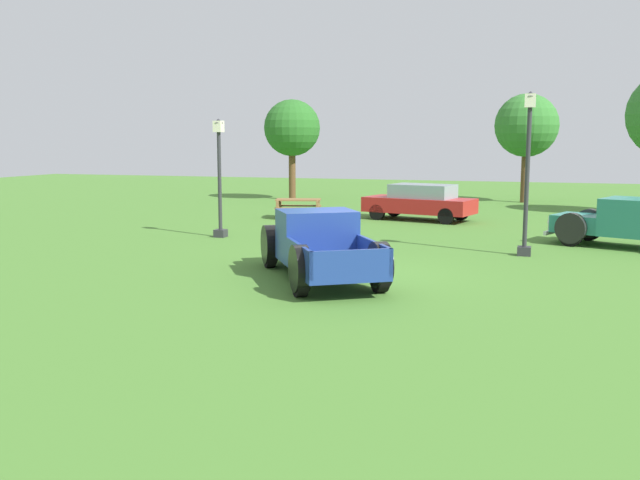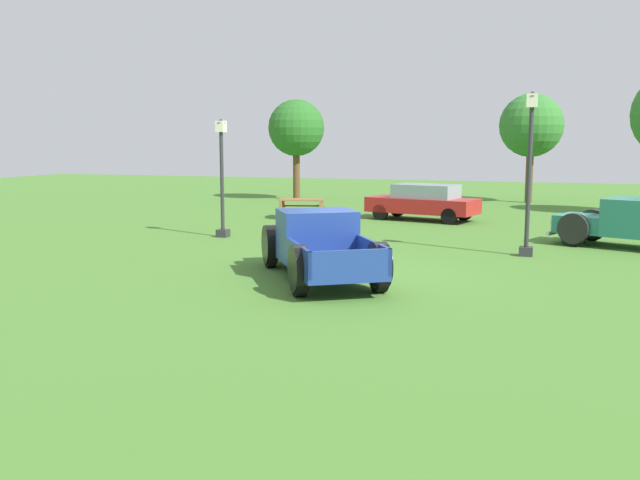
{
  "view_description": "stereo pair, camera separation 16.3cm",
  "coord_description": "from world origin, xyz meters",
  "px_view_note": "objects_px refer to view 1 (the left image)",
  "views": [
    {
      "loc": [
        4.33,
        -15.56,
        3.14
      ],
      "look_at": [
        -0.52,
        -0.6,
        0.9
      ],
      "focal_mm": 39.4,
      "sensor_mm": 36.0,
      "label": 1
    },
    {
      "loc": [
        4.48,
        -15.51,
        3.14
      ],
      "look_at": [
        -0.52,
        -0.6,
        0.9
      ],
      "focal_mm": 39.4,
      "sensor_mm": 36.0,
      "label": 2
    }
  ],
  "objects_px": {
    "lamp_post_near": "(527,171)",
    "picnic_table": "(298,206)",
    "lamp_post_far": "(219,176)",
    "pickup_truck_behind_left": "(624,224)",
    "sedan_distant_a": "(420,201)",
    "pickup_truck_foreground": "(316,245)",
    "oak_tree_west": "(527,126)",
    "oak_tree_east": "(292,128)"
  },
  "relations": [
    {
      "from": "lamp_post_near",
      "to": "oak_tree_west",
      "type": "bearing_deg",
      "value": 91.94
    },
    {
      "from": "pickup_truck_foreground",
      "to": "lamp_post_near",
      "type": "xyz_separation_m",
      "value": [
        4.52,
        4.55,
        1.59
      ]
    },
    {
      "from": "pickup_truck_foreground",
      "to": "oak_tree_west",
      "type": "distance_m",
      "value": 22.46
    },
    {
      "from": "lamp_post_near",
      "to": "oak_tree_west",
      "type": "relative_size",
      "value": 0.81
    },
    {
      "from": "pickup_truck_foreground",
      "to": "oak_tree_east",
      "type": "bearing_deg",
      "value": 111.66
    },
    {
      "from": "pickup_truck_foreground",
      "to": "sedan_distant_a",
      "type": "bearing_deg",
      "value": 88.62
    },
    {
      "from": "sedan_distant_a",
      "to": "oak_tree_east",
      "type": "xyz_separation_m",
      "value": [
        -8.19,
        7.64,
        3.01
      ]
    },
    {
      "from": "lamp_post_near",
      "to": "oak_tree_east",
      "type": "distance_m",
      "value": 19.77
    },
    {
      "from": "pickup_truck_foreground",
      "to": "lamp_post_near",
      "type": "height_order",
      "value": "lamp_post_near"
    },
    {
      "from": "oak_tree_east",
      "to": "pickup_truck_foreground",
      "type": "bearing_deg",
      "value": -68.34
    },
    {
      "from": "pickup_truck_behind_left",
      "to": "oak_tree_west",
      "type": "xyz_separation_m",
      "value": [
        -3.33,
        14.87,
        3.16
      ]
    },
    {
      "from": "oak_tree_east",
      "to": "picnic_table",
      "type": "bearing_deg",
      "value": -68.24
    },
    {
      "from": "lamp_post_far",
      "to": "pickup_truck_behind_left",
      "type": "bearing_deg",
      "value": 7.68
    },
    {
      "from": "pickup_truck_foreground",
      "to": "oak_tree_west",
      "type": "xyz_separation_m",
      "value": [
        3.93,
        21.89,
        3.12
      ]
    },
    {
      "from": "oak_tree_east",
      "to": "oak_tree_west",
      "type": "distance_m",
      "value": 12.0
    },
    {
      "from": "pickup_truck_foreground",
      "to": "pickup_truck_behind_left",
      "type": "height_order",
      "value": "pickup_truck_foreground"
    },
    {
      "from": "lamp_post_near",
      "to": "oak_tree_west",
      "type": "height_order",
      "value": "oak_tree_west"
    },
    {
      "from": "lamp_post_near",
      "to": "oak_tree_east",
      "type": "xyz_separation_m",
      "value": [
        -12.41,
        15.32,
        1.44
      ]
    },
    {
      "from": "oak_tree_west",
      "to": "picnic_table",
      "type": "bearing_deg",
      "value": -129.25
    },
    {
      "from": "pickup_truck_behind_left",
      "to": "sedan_distant_a",
      "type": "distance_m",
      "value": 8.69
    },
    {
      "from": "sedan_distant_a",
      "to": "lamp_post_near",
      "type": "height_order",
      "value": "lamp_post_near"
    },
    {
      "from": "sedan_distant_a",
      "to": "oak_tree_west",
      "type": "relative_size",
      "value": 0.83
    },
    {
      "from": "pickup_truck_foreground",
      "to": "picnic_table",
      "type": "relative_size",
      "value": 2.47
    },
    {
      "from": "picnic_table",
      "to": "oak_tree_east",
      "type": "height_order",
      "value": "oak_tree_east"
    },
    {
      "from": "lamp_post_far",
      "to": "sedan_distant_a",
      "type": "bearing_deg",
      "value": 52.04
    },
    {
      "from": "pickup_truck_behind_left",
      "to": "lamp_post_far",
      "type": "relative_size",
      "value": 1.32
    },
    {
      "from": "oak_tree_east",
      "to": "sedan_distant_a",
      "type": "bearing_deg",
      "value": -43.03
    },
    {
      "from": "picnic_table",
      "to": "oak_tree_west",
      "type": "bearing_deg",
      "value": 50.75
    },
    {
      "from": "oak_tree_east",
      "to": "oak_tree_west",
      "type": "xyz_separation_m",
      "value": [
        11.82,
        2.02,
        0.1
      ]
    },
    {
      "from": "lamp_post_near",
      "to": "lamp_post_far",
      "type": "distance_m",
      "value": 9.62
    },
    {
      "from": "picnic_table",
      "to": "lamp_post_near",
      "type": "bearing_deg",
      "value": -37.46
    },
    {
      "from": "pickup_truck_foreground",
      "to": "pickup_truck_behind_left",
      "type": "relative_size",
      "value": 1.04
    },
    {
      "from": "oak_tree_east",
      "to": "pickup_truck_behind_left",
      "type": "bearing_deg",
      "value": -40.28
    },
    {
      "from": "lamp_post_far",
      "to": "oak_tree_west",
      "type": "height_order",
      "value": "oak_tree_west"
    },
    {
      "from": "sedan_distant_a",
      "to": "oak_tree_east",
      "type": "height_order",
      "value": "oak_tree_east"
    },
    {
      "from": "picnic_table",
      "to": "oak_tree_east",
      "type": "bearing_deg",
      "value": 111.76
    },
    {
      "from": "sedan_distant_a",
      "to": "lamp_post_far",
      "type": "relative_size",
      "value": 1.19
    },
    {
      "from": "picnic_table",
      "to": "pickup_truck_foreground",
      "type": "bearing_deg",
      "value": -68.4
    },
    {
      "from": "lamp_post_far",
      "to": "oak_tree_east",
      "type": "xyz_separation_m",
      "value": [
        -2.83,
        14.5,
        1.75
      ]
    },
    {
      "from": "pickup_truck_foreground",
      "to": "oak_tree_west",
      "type": "height_order",
      "value": "oak_tree_west"
    },
    {
      "from": "sedan_distant_a",
      "to": "picnic_table",
      "type": "xyz_separation_m",
      "value": [
        -4.85,
        -0.72,
        -0.25
      ]
    },
    {
      "from": "lamp_post_near",
      "to": "picnic_table",
      "type": "relative_size",
      "value": 2.09
    }
  ]
}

